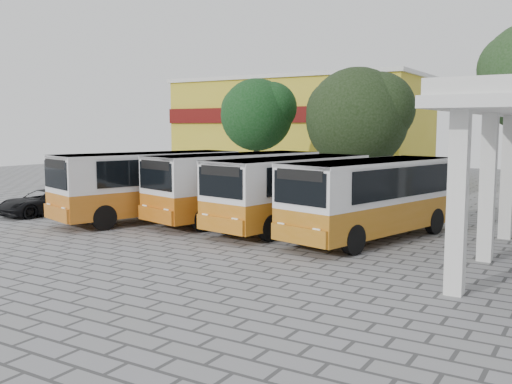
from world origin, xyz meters
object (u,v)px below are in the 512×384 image
Objects in this scene: bus_far_left at (148,181)px; bus_far_right at (372,194)px; parked_car at (44,202)px; bus_centre_left at (235,182)px; bus_centre_right at (291,188)px.

bus_far_left reaches higher than bus_far_right.
bus_far_left is 2.09× the size of parked_car.
bus_centre_left reaches higher than bus_centre_right.
bus_far_left is 1.01× the size of bus_centre_left.
bus_centre_right is at bearing 20.06° from parked_car.
bus_far_right is at bearing 4.13° from bus_centre_right.
bus_centre_right is (6.65, 1.40, -0.06)m from bus_far_left.
bus_centre_left is (3.59, 1.84, -0.01)m from bus_far_left.
bus_centre_left is 9.78m from parked_car.
bus_far_right is at bearing 15.69° from parked_car.
bus_centre_left is at bearing 26.64° from parked_car.
bus_far_left is 1.03× the size of bus_far_right.
parked_car is at bearing -156.72° from bus_centre_right.
bus_centre_left is at bearing -172.67° from bus_far_right.
bus_centre_right is at bearing 7.73° from bus_centre_left.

